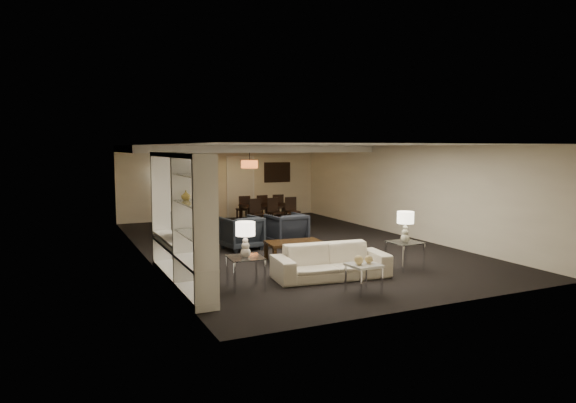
% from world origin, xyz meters
% --- Properties ---
extents(floor, '(11.00, 11.00, 0.00)m').
position_xyz_m(floor, '(0.00, 0.00, 0.00)').
color(floor, black).
rests_on(floor, ground).
extents(ceiling, '(7.00, 11.00, 0.02)m').
position_xyz_m(ceiling, '(0.00, 0.00, 2.50)').
color(ceiling, silver).
rests_on(ceiling, ground).
extents(wall_back, '(7.00, 0.02, 2.50)m').
position_xyz_m(wall_back, '(0.00, 5.50, 1.25)').
color(wall_back, beige).
rests_on(wall_back, ground).
extents(wall_front, '(7.00, 0.02, 2.50)m').
position_xyz_m(wall_front, '(0.00, -5.50, 1.25)').
color(wall_front, beige).
rests_on(wall_front, ground).
extents(wall_left, '(0.02, 11.00, 2.50)m').
position_xyz_m(wall_left, '(-3.50, 0.00, 1.25)').
color(wall_left, beige).
rests_on(wall_left, ground).
extents(wall_right, '(0.02, 11.00, 2.50)m').
position_xyz_m(wall_right, '(3.50, 0.00, 1.25)').
color(wall_right, beige).
rests_on(wall_right, ground).
extents(ceiling_soffit, '(7.00, 4.00, 0.20)m').
position_xyz_m(ceiling_soffit, '(0.00, 3.50, 2.40)').
color(ceiling_soffit, silver).
rests_on(ceiling_soffit, ceiling).
extents(curtains, '(1.50, 0.12, 2.40)m').
position_xyz_m(curtains, '(-0.90, 5.42, 1.20)').
color(curtains, beige).
rests_on(curtains, wall_back).
extents(door, '(0.90, 0.05, 2.10)m').
position_xyz_m(door, '(0.70, 5.47, 1.05)').
color(door, silver).
rests_on(door, wall_back).
extents(painting, '(0.95, 0.04, 0.65)m').
position_xyz_m(painting, '(2.10, 5.46, 1.55)').
color(painting, '#142D38').
rests_on(painting, wall_back).
extents(media_unit, '(0.38, 3.40, 2.35)m').
position_xyz_m(media_unit, '(-3.31, -2.60, 1.18)').
color(media_unit, white).
rests_on(media_unit, wall_left).
extents(pendant_light, '(0.52, 0.52, 0.24)m').
position_xyz_m(pendant_light, '(0.30, 3.50, 1.92)').
color(pendant_light, '#D8591E').
rests_on(pendant_light, ceiling_soffit).
extents(sofa, '(2.24, 1.07, 0.63)m').
position_xyz_m(sofa, '(-0.64, -3.31, 0.32)').
color(sofa, beige).
rests_on(sofa, floor).
extents(coffee_table, '(1.24, 0.80, 0.42)m').
position_xyz_m(coffee_table, '(-0.64, -1.71, 0.21)').
color(coffee_table, black).
rests_on(coffee_table, floor).
extents(armchair_left, '(0.97, 0.99, 0.80)m').
position_xyz_m(armchair_left, '(-1.24, -0.01, 0.40)').
color(armchair_left, black).
rests_on(armchair_left, floor).
extents(armchair_right, '(0.92, 0.94, 0.80)m').
position_xyz_m(armchair_right, '(-0.04, -0.01, 0.40)').
color(armchair_right, black).
rests_on(armchair_right, floor).
extents(side_table_left, '(0.64, 0.64, 0.55)m').
position_xyz_m(side_table_left, '(-2.34, -3.31, 0.28)').
color(side_table_left, white).
rests_on(side_table_left, floor).
extents(side_table_right, '(0.63, 0.63, 0.55)m').
position_xyz_m(side_table_right, '(1.06, -3.31, 0.28)').
color(side_table_right, white).
rests_on(side_table_right, floor).
extents(table_lamp_left, '(0.35, 0.35, 0.61)m').
position_xyz_m(table_lamp_left, '(-2.34, -3.31, 0.86)').
color(table_lamp_left, beige).
rests_on(table_lamp_left, side_table_left).
extents(table_lamp_right, '(0.37, 0.37, 0.61)m').
position_xyz_m(table_lamp_right, '(1.06, -3.31, 0.86)').
color(table_lamp_right, beige).
rests_on(table_lamp_right, side_table_right).
extents(marble_table, '(0.53, 0.53, 0.49)m').
position_xyz_m(marble_table, '(-0.64, -4.41, 0.25)').
color(marble_table, white).
rests_on(marble_table, floor).
extents(gold_gourd_a, '(0.16, 0.16, 0.16)m').
position_xyz_m(gold_gourd_a, '(-0.74, -4.41, 0.57)').
color(gold_gourd_a, '#E5C379').
rests_on(gold_gourd_a, marble_table).
extents(gold_gourd_b, '(0.14, 0.14, 0.14)m').
position_xyz_m(gold_gourd_b, '(-0.54, -4.41, 0.56)').
color(gold_gourd_b, tan).
rests_on(gold_gourd_b, marble_table).
extents(television, '(0.97, 0.13, 0.56)m').
position_xyz_m(television, '(-3.28, -1.99, 1.03)').
color(television, black).
rests_on(television, media_unit).
extents(vase_blue, '(0.17, 0.17, 0.17)m').
position_xyz_m(vase_blue, '(-3.31, -3.89, 1.15)').
color(vase_blue, '#23459B').
rests_on(vase_blue, media_unit).
extents(vase_amber, '(0.16, 0.16, 0.17)m').
position_xyz_m(vase_amber, '(-3.31, -3.09, 1.64)').
color(vase_amber, '#A98D38').
rests_on(vase_amber, media_unit).
extents(floor_speaker, '(0.15, 0.15, 1.15)m').
position_xyz_m(floor_speaker, '(-3.20, -0.81, 0.58)').
color(floor_speaker, black).
rests_on(floor_speaker, floor).
extents(dining_table, '(1.71, 1.02, 0.58)m').
position_xyz_m(dining_table, '(0.97, 3.69, 0.29)').
color(dining_table, black).
rests_on(dining_table, floor).
extents(chair_nl, '(0.42, 0.42, 0.87)m').
position_xyz_m(chair_nl, '(0.37, 3.04, 0.43)').
color(chair_nl, black).
rests_on(chair_nl, floor).
extents(chair_nm, '(0.45, 0.45, 0.87)m').
position_xyz_m(chair_nm, '(0.97, 3.04, 0.43)').
color(chair_nm, black).
rests_on(chair_nm, floor).
extents(chair_nr, '(0.42, 0.42, 0.87)m').
position_xyz_m(chair_nr, '(1.57, 3.04, 0.43)').
color(chair_nr, black).
rests_on(chair_nr, floor).
extents(chair_fl, '(0.41, 0.41, 0.87)m').
position_xyz_m(chair_fl, '(0.37, 4.34, 0.43)').
color(chair_fl, black).
rests_on(chair_fl, floor).
extents(chair_fm, '(0.43, 0.43, 0.87)m').
position_xyz_m(chair_fm, '(0.97, 4.34, 0.43)').
color(chair_fm, black).
rests_on(chair_fm, floor).
extents(chair_fr, '(0.42, 0.42, 0.87)m').
position_xyz_m(chair_fr, '(1.57, 4.34, 0.43)').
color(chair_fr, black).
rests_on(chair_fr, floor).
extents(floor_lamp, '(0.30, 0.30, 1.63)m').
position_xyz_m(floor_lamp, '(-2.14, 5.20, 0.82)').
color(floor_lamp, black).
rests_on(floor_lamp, floor).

